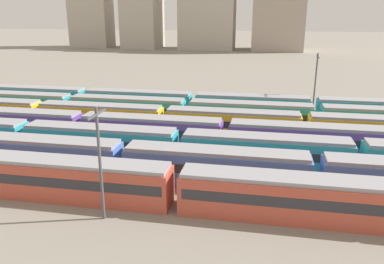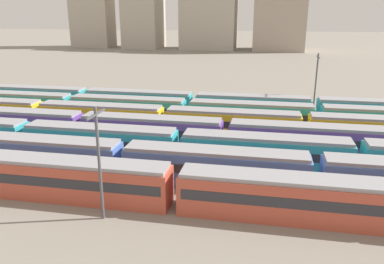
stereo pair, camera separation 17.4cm
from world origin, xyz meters
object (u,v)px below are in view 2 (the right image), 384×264
object	(u,v)px
train_track_4	(165,120)
catenary_pole_0	(99,159)
train_track_1	(123,160)
train_track_2	(358,158)
catenary_pole_1	(316,82)
train_track_3	(226,135)
train_track_6	(194,104)
train_track_5	(187,112)

from	to	relation	value
train_track_4	catenary_pole_0	distance (m)	24.00
train_track_1	train_track_2	world-z (taller)	same
train_track_1	catenary_pole_1	bearing A→B (deg)	53.26
train_track_2	train_track_3	size ratio (longest dim) A/B	1.51
train_track_3	train_track_6	size ratio (longest dim) A/B	1.00
train_track_3	train_track_4	size ratio (longest dim) A/B	1.00
train_track_2	train_track_3	xyz separation A→B (m)	(-14.28, 5.20, 0.00)
train_track_6	catenary_pole_1	size ratio (longest dim) A/B	7.33
catenary_pole_0	catenary_pole_1	distance (m)	42.33
train_track_2	catenary_pole_1	distance (m)	24.14
train_track_5	catenary_pole_0	xyz separation A→B (m)	(-1.19, -28.93, 3.40)
catenary_pole_0	catenary_pole_1	world-z (taller)	catenary_pole_1
train_track_5	catenary_pole_1	world-z (taller)	catenary_pole_1
train_track_2	catenary_pole_0	size ratio (longest dim) A/B	11.82
train_track_1	train_track_6	size ratio (longest dim) A/B	1.00
train_track_5	train_track_6	xyz separation A→B (m)	(0.03, 5.20, 0.00)
train_track_5	catenary_pole_0	distance (m)	29.16
train_track_3	train_track_5	distance (m)	12.49
train_track_3	catenary_pole_1	bearing A→B (deg)	56.53
train_track_1	train_track_3	world-z (taller)	same
catenary_pole_1	train_track_4	bearing A→B (deg)	-147.97
train_track_1	train_track_3	distance (m)	13.98
train_track_4	train_track_5	bearing A→B (deg)	67.36
train_track_6	catenary_pole_1	world-z (taller)	catenary_pole_1
train_track_2	train_track_4	world-z (taller)	same
train_track_4	train_track_1	bearing A→B (deg)	-90.94
train_track_3	train_track_2	bearing A→B (deg)	-20.01
train_track_2	train_track_6	distance (m)	29.67
train_track_2	train_track_4	bearing A→B (deg)	156.01
train_track_3	train_track_5	size ratio (longest dim) A/B	1.00
train_track_3	train_track_4	world-z (taller)	same
train_track_3	catenary_pole_1	size ratio (longest dim) A/B	7.33
train_track_1	train_track_3	bearing A→B (deg)	48.06
train_track_3	train_track_6	world-z (taller)	same
train_track_2	train_track_4	xyz separation A→B (m)	(-23.37, 10.40, 0.00)
train_track_3	catenary_pole_0	xyz separation A→B (m)	(-8.11, -18.53, 3.40)
train_track_4	train_track_6	xyz separation A→B (m)	(2.20, 10.40, 0.00)
train_track_4	train_track_6	bearing A→B (deg)	78.04
train_track_6	catenary_pole_0	distance (m)	34.32
train_track_1	catenary_pole_0	xyz separation A→B (m)	(1.24, -8.13, 3.40)
train_track_3	catenary_pole_0	bearing A→B (deg)	-113.63
train_track_1	train_track_6	distance (m)	26.12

